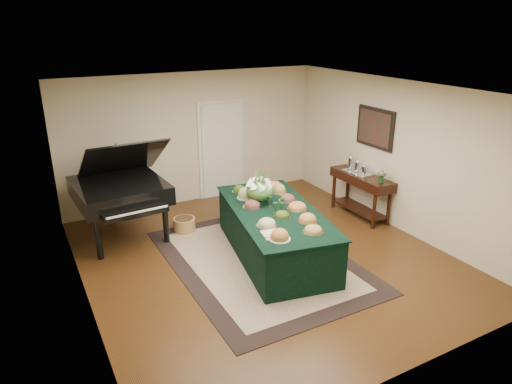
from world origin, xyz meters
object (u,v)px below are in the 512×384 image
floral_centerpiece (260,188)px  mahogany_sideboard (361,184)px  buffet_table (275,233)px  grand_piano (120,189)px

floral_centerpiece → mahogany_sideboard: (2.38, 0.23, -0.41)m
buffet_table → mahogany_sideboard: bearing=14.5°
floral_centerpiece → mahogany_sideboard: bearing=5.4°
floral_centerpiece → grand_piano: grand_piano is taller
floral_centerpiece → grand_piano: 2.46m
buffet_table → mahogany_sideboard: mahogany_sideboard is taller
grand_piano → mahogany_sideboard: size_ratio=1.30×
buffet_table → grand_piano: (-2.01, 1.87, 0.50)m
buffet_table → floral_centerpiece: bearing=101.1°
grand_piano → mahogany_sideboard: bearing=-16.4°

